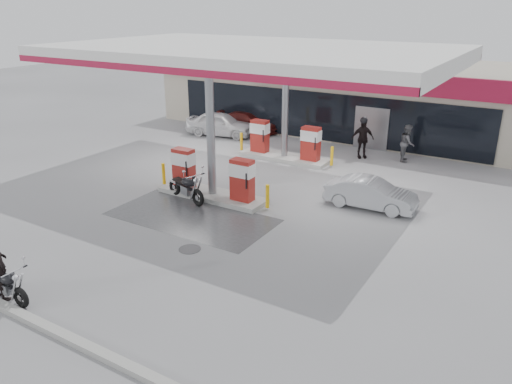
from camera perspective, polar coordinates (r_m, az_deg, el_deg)
ground at (r=18.40m, az=-8.61°, el=-2.53°), size 90.00×90.00×0.00m
wet_patch at (r=18.10m, az=-7.39°, el=-2.86°), size 6.00×3.00×0.00m
drain_cover at (r=15.84m, az=-7.58°, el=-6.49°), size 0.70×0.70×0.01m
kerb at (r=14.37m, az=-26.93°, el=-11.57°), size 28.00×0.25×0.15m
store_building at (r=31.25m, az=10.33°, el=10.93°), size 22.00×8.22×4.00m
canopy at (r=21.06m, az=-0.46°, el=15.53°), size 16.00×10.02×5.51m
pump_island_near at (r=19.60m, az=-5.03°, el=1.35°), size 5.14×1.30×1.78m
pump_island_far at (r=24.46m, az=3.27°, el=5.38°), size 5.14×1.30×1.78m
main_motorcycle at (r=14.54m, az=-26.70°, el=-9.51°), size 1.89×0.72×0.97m
parked_motorcycle at (r=19.44m, az=-7.95°, el=0.43°), size 2.20×1.07×1.16m
sedan_white at (r=29.01m, az=-4.08°, el=7.78°), size 4.23×2.37×1.36m
attendant at (r=25.16m, az=16.90°, el=5.39°), size 0.86×1.00×1.79m
hatchback_silver at (r=19.07m, az=12.98°, el=-0.18°), size 3.44×1.33×1.12m
parked_car_left at (r=30.04m, az=-0.75°, el=8.06°), size 3.94×1.69×1.13m
biker_walking at (r=25.14m, az=12.07°, el=5.98°), size 1.18×1.05×1.93m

